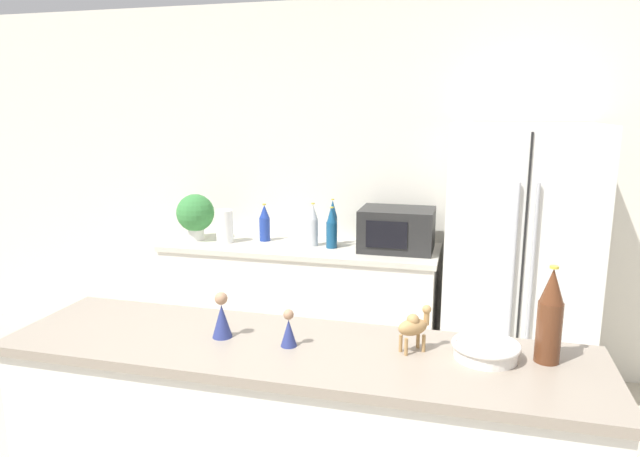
% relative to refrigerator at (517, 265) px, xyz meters
% --- Properties ---
extents(wall_back, '(8.00, 0.06, 2.55)m').
position_rel_refrigerator_xyz_m(wall_back, '(-0.98, 0.41, 0.41)').
color(wall_back, silver).
rests_on(wall_back, ground_plane).
extents(back_counter, '(1.90, 0.63, 0.89)m').
position_rel_refrigerator_xyz_m(back_counter, '(-1.42, 0.08, -0.42)').
color(back_counter, silver).
rests_on(back_counter, ground_plane).
extents(refrigerator, '(0.86, 0.75, 1.73)m').
position_rel_refrigerator_xyz_m(refrigerator, '(0.00, 0.00, 0.00)').
color(refrigerator, silver).
rests_on(refrigerator, ground_plane).
extents(potted_plant, '(0.27, 0.27, 0.33)m').
position_rel_refrigerator_xyz_m(potted_plant, '(-2.19, 0.04, 0.21)').
color(potted_plant, silver).
rests_on(potted_plant, back_counter).
extents(paper_towel_roll, '(0.12, 0.12, 0.23)m').
position_rel_refrigerator_xyz_m(paper_towel_roll, '(-1.96, 0.01, 0.14)').
color(paper_towel_roll, white).
rests_on(paper_towel_roll, back_counter).
extents(microwave, '(0.48, 0.37, 0.28)m').
position_rel_refrigerator_xyz_m(microwave, '(-0.76, 0.10, 0.17)').
color(microwave, black).
rests_on(microwave, back_counter).
extents(back_bottle_0, '(0.07, 0.07, 0.30)m').
position_rel_refrigerator_xyz_m(back_bottle_0, '(-1.33, 0.07, 0.17)').
color(back_bottle_0, '#B2B7BC').
rests_on(back_bottle_0, back_counter).
extents(back_bottle_1, '(0.08, 0.08, 0.27)m').
position_rel_refrigerator_xyz_m(back_bottle_1, '(-1.70, 0.13, 0.15)').
color(back_bottle_1, navy).
rests_on(back_bottle_1, back_counter).
extents(back_bottle_2, '(0.07, 0.07, 0.28)m').
position_rel_refrigerator_xyz_m(back_bottle_2, '(-1.19, 0.05, 0.16)').
color(back_bottle_2, navy).
rests_on(back_bottle_2, back_counter).
extents(back_bottle_3, '(0.06, 0.06, 0.32)m').
position_rel_refrigerator_xyz_m(back_bottle_3, '(-1.21, 0.14, 0.18)').
color(back_bottle_3, navy).
rests_on(back_bottle_3, back_counter).
extents(wine_bottle, '(0.08, 0.08, 0.33)m').
position_rel_refrigerator_xyz_m(wine_bottle, '(-0.03, -1.72, 0.29)').
color(wine_bottle, '#562D19').
rests_on(wine_bottle, bar_counter).
extents(fruit_bowl, '(0.23, 0.23, 0.06)m').
position_rel_refrigerator_xyz_m(fruit_bowl, '(-0.23, -1.75, 0.17)').
color(fruit_bowl, white).
rests_on(fruit_bowl, bar_counter).
extents(camel_figurine, '(0.12, 0.11, 0.16)m').
position_rel_refrigerator_xyz_m(camel_figurine, '(-0.46, -1.75, 0.23)').
color(camel_figurine, '#A87F4C').
rests_on(camel_figurine, bar_counter).
extents(wise_man_figurine_blue, '(0.06, 0.06, 0.13)m').
position_rel_refrigerator_xyz_m(wise_man_figurine_blue, '(-0.89, -1.82, 0.19)').
color(wise_man_figurine_blue, navy).
rests_on(wise_man_figurine_blue, bar_counter).
extents(wise_man_figurine_crimson, '(0.07, 0.07, 0.17)m').
position_rel_refrigerator_xyz_m(wise_man_figurine_crimson, '(-1.15, -1.81, 0.21)').
color(wise_man_figurine_crimson, navy).
rests_on(wise_man_figurine_crimson, bar_counter).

